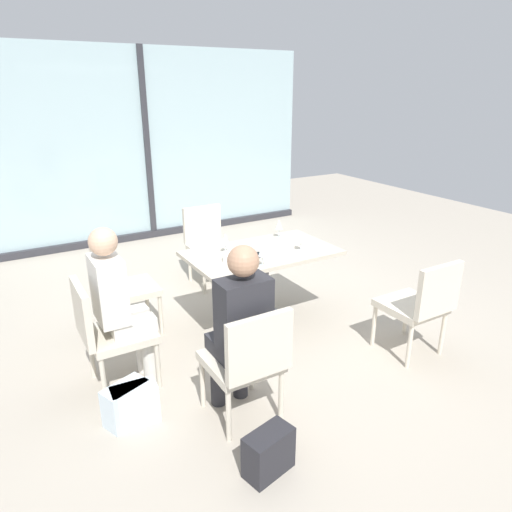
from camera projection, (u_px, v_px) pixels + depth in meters
The scene contains 19 objects.
ground_plane at pixel (261, 321), 4.53m from camera, with size 12.00×12.00×0.00m, color #A89E8E.
window_wall_backdrop at pixel (147, 156), 6.69m from camera, with size 5.06×0.10×2.70m.
dining_table_main at pixel (261, 270), 4.34m from camera, with size 1.37×0.80×0.73m.
chair_side_end at pixel (107, 329), 3.38m from camera, with size 0.50×0.46×0.87m.
chair_front_left at pixel (248, 358), 3.01m from camera, with size 0.46×0.50×0.87m.
chair_front_right at pixel (421, 302), 3.80m from camera, with size 0.46×0.50×0.87m.
chair_far_left at pixel (119, 284), 4.15m from camera, with size 0.50×0.46×0.87m.
chair_near_window at pixel (208, 241), 5.31m from camera, with size 0.46×0.51×0.87m.
person_side_end at pixel (119, 300), 3.36m from camera, with size 0.39×0.34×1.26m.
person_front_left at pixel (239, 324), 3.03m from camera, with size 0.34×0.39×1.26m.
wine_glass_0 at pixel (301, 237), 4.25m from camera, with size 0.07×0.07×0.18m.
wine_glass_1 at pixel (279, 225), 4.62m from camera, with size 0.07×0.07×0.18m.
wine_glass_2 at pixel (262, 251), 3.88m from camera, with size 0.07×0.07×0.18m.
wine_glass_3 at pixel (225, 239), 4.19m from camera, with size 0.07×0.07×0.18m.
coffee_cup at pixel (227, 257), 4.00m from camera, with size 0.08×0.08×0.09m, color white.
cell_phone_on_table at pixel (258, 255), 4.17m from camera, with size 0.07×0.14×0.01m, color black.
handbag_0 at pixel (126, 403), 3.14m from camera, with size 0.30×0.16×0.28m, color silver.
handbag_1 at pixel (269, 452), 2.72m from camera, with size 0.30×0.16×0.28m, color #232328.
handbag_2 at pixel (135, 405), 3.13m from camera, with size 0.30×0.16×0.28m, color silver.
Camera 1 is at (-2.10, -3.44, 2.16)m, focal length 32.43 mm.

